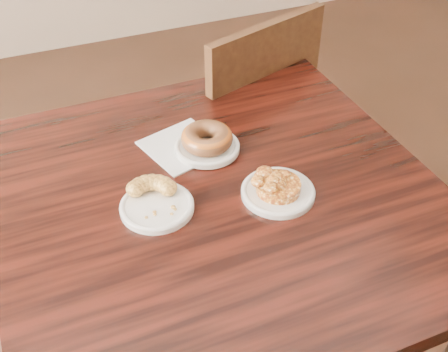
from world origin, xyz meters
name	(u,v)px	position (x,y,z in m)	size (l,w,h in m)	color
cafe_table	(219,302)	(-0.19, 0.14, 0.38)	(0.94, 0.94, 0.75)	black
chair_far	(223,130)	(0.07, 0.75, 0.45)	(0.46, 0.46, 0.90)	black
napkin	(183,146)	(-0.21, 0.33, 0.75)	(0.17, 0.17, 0.00)	silver
plate_donut	(207,147)	(-0.16, 0.29, 0.76)	(0.15, 0.15, 0.01)	white
plate_cruller	(157,207)	(-0.33, 0.14, 0.76)	(0.15, 0.15, 0.01)	white
plate_fritter	(278,192)	(-0.08, 0.09, 0.76)	(0.16, 0.16, 0.01)	silver
glazed_donut	(207,138)	(-0.16, 0.29, 0.79)	(0.12, 0.12, 0.04)	#8E4B14
apple_fritter	(279,185)	(-0.08, 0.09, 0.78)	(0.13, 0.13, 0.03)	#4D1B08
cruller_fragment	(156,198)	(-0.33, 0.14, 0.78)	(0.13, 0.13, 0.04)	brown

